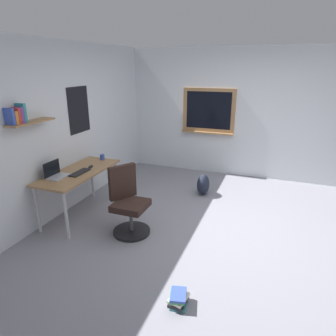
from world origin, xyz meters
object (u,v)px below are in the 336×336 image
Objects in this scene: office_chair at (128,205)px; backpack at (203,185)px; laptop at (56,173)px; book_stack_on_floor at (178,299)px; coffee_mug at (102,157)px; computer_mouse at (91,166)px; desk at (79,176)px; keyboard at (80,173)px.

office_chair reaches higher than backpack.
office_chair is 1.76m from backpack.
backpack is at bearing -22.27° from office_chair.
laptop is 2.48m from book_stack_on_floor.
coffee_mug is 0.37× the size of book_stack_on_floor.
computer_mouse is 2.02m from backpack.
office_chair reaches higher than computer_mouse.
backpack is (1.43, -1.59, -0.46)m from desk.
keyboard is (0.12, 0.85, 0.33)m from office_chair.
laptop is 1.25× the size of book_stack_on_floor.
coffee_mug reaches higher than backpack.
desk is 0.13m from keyboard.
book_stack_on_floor is (-2.69, -0.44, -0.12)m from backpack.
backpack is at bearing -51.23° from computer_mouse.
keyboard is at bearing -41.36° from laptop.
coffee_mug is at bearing -2.40° from desk.
office_chair is at bearing 157.73° from backpack.
coffee_mug is at bearing 6.92° from computer_mouse.
desk is 5.83× the size of book_stack_on_floor.
desk is 2.19m from backpack.
backpack is (1.50, -1.52, -0.55)m from keyboard.
book_stack_on_floor is (-1.20, -1.96, -0.67)m from keyboard.
laptop is at bearing 97.00° from office_chair.
coffee_mug is (0.69, 0.05, 0.04)m from keyboard.
laptop is 2.98× the size of computer_mouse.
backpack is (0.81, -1.57, -0.58)m from coffee_mug.
laptop is (-0.32, 0.15, 0.13)m from desk.
office_chair reaches higher than book_stack_on_floor.
backpack is at bearing -48.16° from desk.
keyboard is 3.56× the size of computer_mouse.
laptop is (-0.13, 1.08, 0.37)m from office_chair.
keyboard reaches higher than backpack.
desk is at bearing 177.60° from coffee_mug.
office_chair is (-0.19, -0.93, -0.24)m from desk.
desk reaches higher than book_stack_on_floor.
computer_mouse is at bearing -22.64° from laptop.
book_stack_on_floor is at bearing -133.26° from coffee_mug.
laptop is 0.84× the size of keyboard.
computer_mouse is 0.42m from coffee_mug.
computer_mouse is (0.40, 0.85, 0.34)m from office_chair.
desk is at bearing 58.03° from book_stack_on_floor.
keyboard is 2.39m from book_stack_on_floor.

